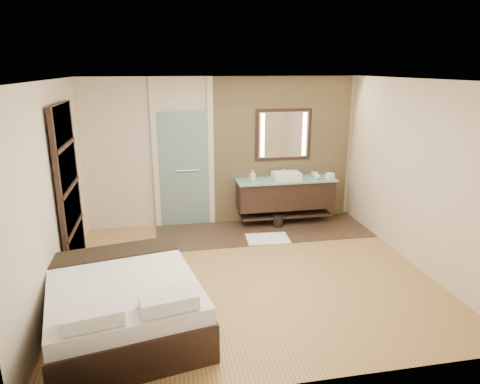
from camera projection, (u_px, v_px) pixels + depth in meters
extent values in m
plane|color=olive|center=(249.00, 274.00, 6.13)|extent=(5.00, 5.00, 0.00)
cube|color=#32211B|center=(263.00, 230.00, 7.75)|extent=(3.80, 1.30, 0.01)
cube|color=tan|center=(282.00, 150.00, 8.03)|extent=(2.60, 0.08, 2.70)
cube|color=black|center=(285.00, 194.00, 7.98)|extent=(1.80, 0.50, 0.50)
cube|color=black|center=(285.00, 214.00, 8.09)|extent=(1.71, 0.45, 0.04)
cube|color=#8FDBD2|center=(286.00, 180.00, 7.88)|extent=(1.85, 0.55, 0.03)
cube|color=white|center=(286.00, 176.00, 7.86)|extent=(0.50, 0.38, 0.13)
cylinder|color=silver|center=(283.00, 172.00, 8.03)|extent=(0.03, 0.03, 0.18)
cylinder|color=silver|center=(284.00, 169.00, 7.97)|extent=(0.02, 0.10, 0.02)
cube|color=black|center=(283.00, 135.00, 7.90)|extent=(1.06, 0.03, 0.96)
cube|color=white|center=(284.00, 135.00, 7.89)|extent=(0.94, 0.01, 0.84)
cube|color=#FFE8BF|center=(263.00, 135.00, 7.81)|extent=(0.07, 0.01, 0.80)
cube|color=#FFE8BF|center=(304.00, 134.00, 7.95)|extent=(0.07, 0.01, 0.80)
cube|color=#A9D6D3|center=(184.00, 170.00, 7.78)|extent=(0.90, 0.05, 2.10)
cylinder|color=silver|center=(187.00, 171.00, 7.74)|extent=(0.45, 0.03, 0.03)
cube|color=beige|center=(155.00, 155.00, 7.61)|extent=(0.10, 0.08, 2.70)
cube|color=beige|center=(211.00, 153.00, 7.79)|extent=(0.10, 0.08, 2.70)
cube|color=black|center=(69.00, 191.00, 5.93)|extent=(0.06, 1.20, 2.40)
cube|color=#F0E3CA|center=(77.00, 246.00, 6.17)|extent=(0.02, 1.06, 0.52)
cube|color=#F0E3CA|center=(72.00, 208.00, 6.00)|extent=(0.02, 1.06, 0.52)
cube|color=#F0E3CA|center=(68.00, 167.00, 5.83)|extent=(0.02, 1.06, 0.52)
cube|color=#F0E3CA|center=(63.00, 124.00, 5.67)|extent=(0.02, 1.06, 0.52)
cube|color=black|center=(124.00, 310.00, 4.82)|extent=(1.95, 2.26, 0.44)
cube|color=silver|center=(122.00, 286.00, 4.73)|extent=(1.89, 2.20, 0.18)
cube|color=black|center=(114.00, 252.00, 5.37)|extent=(1.60, 0.74, 0.04)
cube|color=silver|center=(92.00, 316.00, 3.85)|extent=(0.59, 0.40, 0.14)
cube|color=silver|center=(168.00, 301.00, 4.10)|extent=(0.59, 0.40, 0.14)
cube|color=white|center=(268.00, 239.00, 7.35)|extent=(0.75, 0.55, 0.02)
cylinder|color=black|center=(278.00, 221.00, 7.90)|extent=(0.19, 0.19, 0.23)
cube|color=white|center=(330.00, 176.00, 7.92)|extent=(0.15, 0.15, 0.10)
imported|color=silver|center=(254.00, 176.00, 7.70)|extent=(0.09, 0.09, 0.20)
imported|color=#B2B2B2|center=(252.00, 175.00, 7.78)|extent=(0.10, 0.10, 0.19)
imported|color=#BCEDE5|center=(317.00, 175.00, 7.85)|extent=(0.14, 0.14, 0.14)
imported|color=silver|center=(314.00, 174.00, 8.07)|extent=(0.12, 0.12, 0.09)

